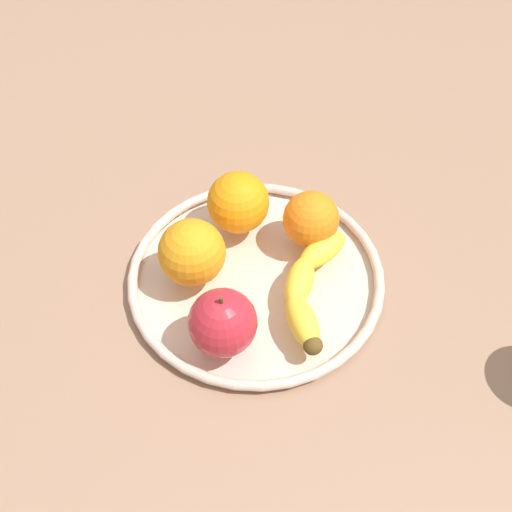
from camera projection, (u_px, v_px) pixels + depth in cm
name	position (u px, v px, depth cm)	size (l,w,h in cm)	color
ground_plane	(256.00, 291.00, 80.37)	(154.57, 154.57, 4.00)	#97735B
fruit_bowl	(256.00, 277.00, 78.11)	(30.40, 30.40, 1.80)	beige
banana	(309.00, 286.00, 74.23)	(18.22, 7.27, 3.07)	yellow
apple	(225.00, 323.00, 68.50)	(7.37, 7.37, 8.17)	#BA2532
orange_front_right	(238.00, 202.00, 79.33)	(7.59, 7.59, 7.59)	orange
orange_back_left	(192.00, 252.00, 74.29)	(7.76, 7.76, 7.76)	orange
orange_back_right	(311.00, 219.00, 78.19)	(6.77, 6.77, 6.77)	orange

